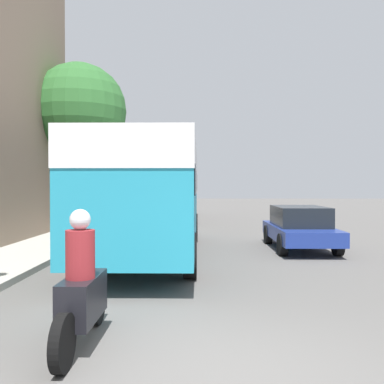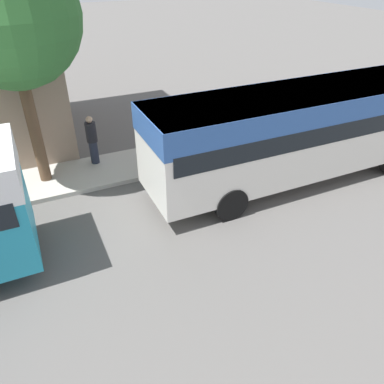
{
  "view_description": "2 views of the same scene",
  "coord_description": "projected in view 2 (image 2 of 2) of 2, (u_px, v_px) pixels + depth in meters",
  "views": [
    {
      "loc": [
        -0.24,
        -4.39,
        2.03
      ],
      "look_at": [
        -0.55,
        14.99,
        1.71
      ],
      "focal_mm": 40.0,
      "sensor_mm": 36.0,
      "label": 1
    },
    {
      "loc": [
        6.58,
        13.25,
        6.49
      ],
      "look_at": [
        -1.18,
        16.83,
        1.03
      ],
      "focal_mm": 35.0,
      "sensor_mm": 36.0,
      "label": 2
    }
  ],
  "objects": [
    {
      "name": "pedestrian_walking_away",
      "position": [
        92.0,
        140.0,
        12.97
      ],
      "size": [
        0.37,
        0.37,
        1.74
      ],
      "color": "#232838",
      "rests_on": "sidewalk"
    },
    {
      "name": "bus_following",
      "position": [
        304.0,
        123.0,
        11.82
      ],
      "size": [
        2.54,
        10.4,
        3.03
      ],
      "color": "silver",
      "rests_on": "ground_plane"
    },
    {
      "name": "street_tree",
      "position": [
        7.0,
        15.0,
        9.79
      ],
      "size": [
        3.89,
        3.89,
        6.94
      ],
      "color": "brown",
      "rests_on": "sidewalk"
    },
    {
      "name": "pedestrian_near_curb",
      "position": [
        235.0,
        113.0,
        15.05
      ],
      "size": [
        0.4,
        0.4,
        1.79
      ],
      "color": "#232838",
      "rests_on": "sidewalk"
    }
  ]
}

